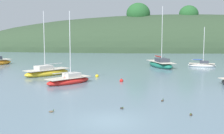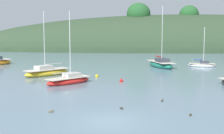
# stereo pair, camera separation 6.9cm
# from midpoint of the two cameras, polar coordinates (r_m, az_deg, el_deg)

# --- Properties ---
(ground_plane) EXTENTS (400.00, 400.00, 0.00)m
(ground_plane) POSITION_cam_midpoint_polar(r_m,az_deg,el_deg) (19.37, -0.60, -10.42)
(ground_plane) COLOR slate
(far_shoreline_hill) EXTENTS (150.00, 36.00, 27.04)m
(far_shoreline_hill) POSITION_cam_midpoint_polar(r_m,az_deg,el_deg) (102.35, 14.51, 3.30)
(far_shoreline_hill) COLOR #2D422B
(far_shoreline_hill) RESTS_ON ground
(sailboat_blue_center) EXTENTS (4.36, 8.03, 10.29)m
(sailboat_blue_center) POSITION_cam_midpoint_polar(r_m,az_deg,el_deg) (49.82, 9.37, 0.53)
(sailboat_blue_center) COLOR #196B56
(sailboat_blue_center) RESTS_ON ground
(sailboat_navy_dinghy) EXTENTS (4.81, 2.81, 6.83)m
(sailboat_navy_dinghy) POSITION_cam_midpoint_polar(r_m,az_deg,el_deg) (52.00, 17.00, 0.42)
(sailboat_navy_dinghy) COLOR white
(sailboat_navy_dinghy) RESTS_ON ground
(sailboat_yellow_far) EXTENTS (6.28, 6.38, 8.79)m
(sailboat_yellow_far) POSITION_cam_midpoint_polar(r_m,az_deg,el_deg) (40.58, -12.56, -1.00)
(sailboat_yellow_far) COLOR gold
(sailboat_yellow_far) RESTS_ON ground
(sailboat_orange_cutter) EXTENTS (5.36, 5.27, 8.30)m
(sailboat_orange_cutter) POSITION_cam_midpoint_polar(r_m,az_deg,el_deg) (33.60, -8.41, -2.56)
(sailboat_orange_cutter) COLOR red
(sailboat_orange_cutter) RESTS_ON ground
(mooring_buoy_channel) EXTENTS (0.44, 0.44, 0.54)m
(mooring_buoy_channel) POSITION_cam_midpoint_polar(r_m,az_deg,el_deg) (34.39, 1.78, -2.67)
(mooring_buoy_channel) COLOR red
(mooring_buoy_channel) RESTS_ON ground
(mooring_buoy_outer) EXTENTS (0.44, 0.44, 0.54)m
(mooring_buoy_outer) POSITION_cam_midpoint_polar(r_m,az_deg,el_deg) (38.12, -2.99, -1.76)
(mooring_buoy_outer) COLOR yellow
(mooring_buoy_outer) RESTS_ON ground
(duck_straggler) EXTENTS (0.31, 0.41, 0.24)m
(duck_straggler) POSITION_cam_midpoint_polar(r_m,az_deg,el_deg) (21.31, 14.94, -8.91)
(duck_straggler) COLOR #473828
(duck_straggler) RESTS_ON ground
(duck_lone_right) EXTENTS (0.33, 0.40, 0.24)m
(duck_lone_right) POSITION_cam_midpoint_polar(r_m,az_deg,el_deg) (22.28, 1.83, -8.00)
(duck_lone_right) COLOR #2D2823
(duck_lone_right) RESTS_ON ground
(duck_trailing) EXTENTS (0.43, 0.23, 0.24)m
(duck_trailing) POSITION_cam_midpoint_polar(r_m,az_deg,el_deg) (21.82, -11.74, -8.45)
(duck_trailing) COLOR brown
(duck_trailing) RESTS_ON ground
(duck_lone_left) EXTENTS (0.34, 0.39, 0.24)m
(duck_lone_left) POSITION_cam_midpoint_polar(r_m,az_deg,el_deg) (25.07, 9.66, -6.43)
(duck_lone_left) COLOR #473828
(duck_lone_left) RESTS_ON ground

